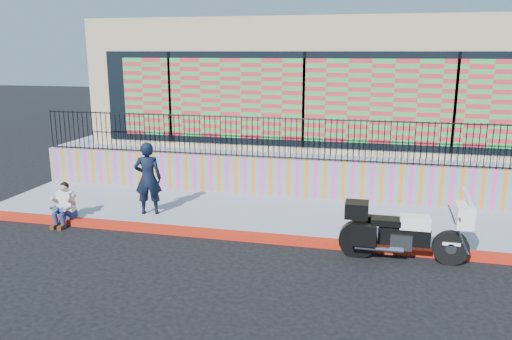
% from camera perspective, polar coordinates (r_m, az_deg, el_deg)
% --- Properties ---
extents(ground, '(90.00, 90.00, 0.00)m').
position_cam_1_polar(ground, '(11.53, 2.29, -8.23)').
color(ground, black).
rests_on(ground, ground).
extents(red_curb, '(16.00, 0.30, 0.15)m').
position_cam_1_polar(red_curb, '(11.50, 2.29, -7.88)').
color(red_curb, '#AC1E0C').
rests_on(red_curb, ground).
extents(sidewalk, '(16.00, 3.00, 0.15)m').
position_cam_1_polar(sidewalk, '(13.03, 3.68, -5.30)').
color(sidewalk, '#909AAD').
rests_on(sidewalk, ground).
extents(mural_wall, '(16.00, 0.20, 1.10)m').
position_cam_1_polar(mural_wall, '(14.37, 4.79, -0.93)').
color(mural_wall, '#F4409E').
rests_on(mural_wall, sidewalk).
extents(metal_fence, '(15.80, 0.04, 1.20)m').
position_cam_1_polar(metal_fence, '(14.13, 4.88, 3.59)').
color(metal_fence, black).
rests_on(metal_fence, mural_wall).
extents(elevated_platform, '(16.00, 10.00, 1.25)m').
position_cam_1_polar(elevated_platform, '(19.33, 7.04, 2.51)').
color(elevated_platform, '#909AAD').
rests_on(elevated_platform, ground).
extents(storefront_building, '(14.00, 8.06, 4.00)m').
position_cam_1_polar(storefront_building, '(18.79, 7.20, 10.27)').
color(storefront_building, tan).
rests_on(storefront_building, elevated_platform).
extents(police_motorcycle, '(2.57, 0.85, 1.60)m').
position_cam_1_polar(police_motorcycle, '(10.78, 16.32, -6.55)').
color(police_motorcycle, black).
rests_on(police_motorcycle, ground).
extents(police_officer, '(0.78, 0.62, 1.88)m').
position_cam_1_polar(police_officer, '(13.03, -12.24, -0.93)').
color(police_officer, black).
rests_on(police_officer, sidewalk).
extents(seated_man, '(0.54, 0.71, 1.06)m').
position_cam_1_polar(seated_man, '(13.33, -21.19, -4.09)').
color(seated_man, navy).
rests_on(seated_man, ground).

